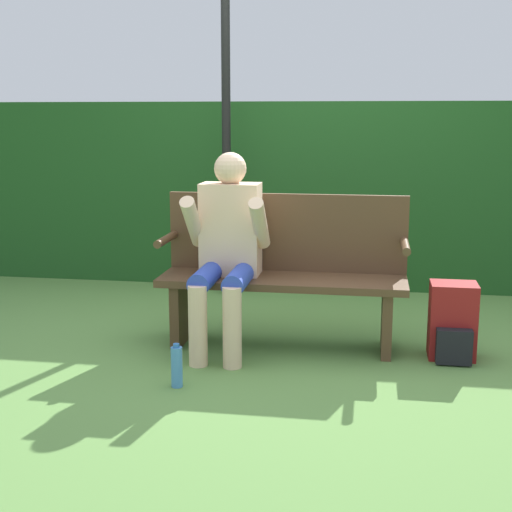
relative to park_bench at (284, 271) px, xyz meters
name	(u,v)px	position (x,y,z in m)	size (l,w,h in m)	color
ground_plane	(282,346)	(0.00, -0.07, -0.47)	(40.00, 40.00, 0.00)	#5B8942
hedge_back	(309,194)	(0.00, 1.73, 0.30)	(12.00, 0.50, 1.55)	#1E4C1E
park_bench	(284,271)	(0.00, 0.00, 0.00)	(1.53, 0.44, 0.95)	#513823
person_seated	(227,244)	(-0.33, -0.14, 0.19)	(0.50, 0.65, 1.21)	beige
backpack	(453,323)	(1.03, -0.13, -0.25)	(0.27, 0.29, 0.46)	maroon
water_bottle	(177,366)	(-0.47, -0.85, -0.35)	(0.06, 0.06, 0.24)	#4C8CCC
signpost	(226,108)	(-0.61, 1.19, 1.03)	(0.39, 0.09, 2.63)	black
parked_car	(213,151)	(-3.05, 11.48, 0.17)	(4.58, 1.83, 1.34)	#2D4784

